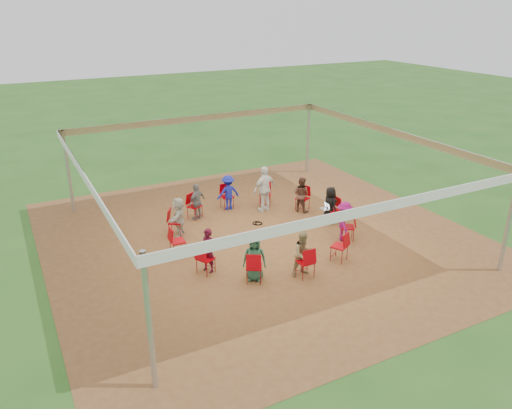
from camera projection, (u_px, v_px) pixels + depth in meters
name	position (u px, v px, depth m)	size (l,w,h in m)	color
ground	(260.00, 237.00, 16.09)	(80.00, 80.00, 0.00)	#28591B
dirt_patch	(260.00, 237.00, 16.09)	(13.00, 13.00, 0.00)	brown
tent	(261.00, 167.00, 15.20)	(10.33, 10.33, 3.00)	#B2B2B7
chair_0	(333.00, 210.00, 17.04)	(0.42, 0.44, 0.90)	#B00009
chair_1	(303.00, 199.00, 18.04)	(0.42, 0.44, 0.90)	#B00009
chair_2	(265.00, 194.00, 18.47)	(0.42, 0.44, 0.90)	#B00009
chair_3	(227.00, 197.00, 18.22)	(0.42, 0.44, 0.90)	#B00009
chair_4	(195.00, 206.00, 17.35)	(0.42, 0.44, 0.90)	#B00009
chair_5	(175.00, 222.00, 16.10)	(0.42, 0.44, 0.90)	#B00009
chair_6	(178.00, 241.00, 14.80)	(0.42, 0.44, 0.90)	#B00009
chair_7	(206.00, 259.00, 13.80)	(0.42, 0.44, 0.90)	#B00009
chair_8	(254.00, 267.00, 13.37)	(0.42, 0.44, 0.90)	#B00009
chair_9	(305.00, 262.00, 13.62)	(0.42, 0.44, 0.90)	#B00009
chair_10	(339.00, 246.00, 14.49)	(0.42, 0.44, 0.90)	#B00009
chair_11	(348.00, 227.00, 15.74)	(0.42, 0.44, 0.90)	#B00009
person_seated_0	(330.00, 205.00, 16.91)	(0.63, 0.35, 1.29)	black
person_seated_1	(301.00, 194.00, 17.87)	(0.63, 0.36, 1.29)	brown
person_seated_2	(228.00, 193.00, 18.04)	(0.83, 0.41, 1.29)	#151E9B
person_seated_3	(197.00, 202.00, 17.21)	(0.76, 0.39, 1.29)	slate
person_seated_4	(179.00, 216.00, 16.02)	(1.20, 0.45, 1.29)	beige
person_seated_5	(208.00, 250.00, 13.82)	(0.47, 0.31, 1.29)	#440A1B
person_seated_6	(254.00, 258.00, 13.41)	(0.63, 0.35, 1.29)	#255339
person_seated_7	(303.00, 254.00, 13.65)	(0.63, 0.36, 1.29)	#918155
person_seated_8	(344.00, 221.00, 15.67)	(0.83, 0.41, 1.29)	#800D59
standing_person	(265.00, 189.00, 17.82)	(0.99, 0.50, 1.68)	white
cable_coil	(258.00, 223.00, 17.05)	(0.43, 0.43, 0.03)	black
laptop	(326.00, 207.00, 16.86)	(0.25, 0.31, 0.21)	#B7B7BC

